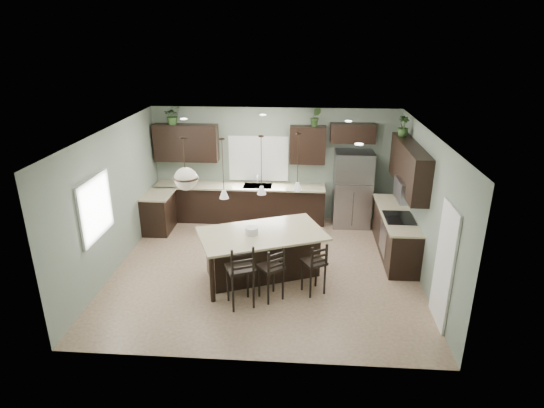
{
  "coord_description": "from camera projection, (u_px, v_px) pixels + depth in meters",
  "views": [
    {
      "loc": [
        0.71,
        -8.09,
        4.52
      ],
      "look_at": [
        0.1,
        0.4,
        1.25
      ],
      "focal_mm": 30.0,
      "sensor_mm": 36.0,
      "label": 1
    }
  ],
  "objects": [
    {
      "name": "plant_back_left",
      "position": [
        173.0,
        115.0,
        10.79
      ],
      "size": [
        0.47,
        0.44,
        0.44
      ],
      "primitive_type": "imported",
      "rotation": [
        0.0,
        0.0,
        0.28
      ],
      "color": "#2E5123",
      "rests_on": "back_upper_left"
    },
    {
      "name": "wall_oven_front",
      "position": [
        383.0,
        239.0,
        9.43
      ],
      "size": [
        0.01,
        0.72,
        0.6
      ],
      "primitive_type": "cube",
      "color": "gray",
      "rests_on": "right_lower_cabs"
    },
    {
      "name": "plant_back_right",
      "position": [
        316.0,
        117.0,
        10.56
      ],
      "size": [
        0.26,
        0.22,
        0.45
      ],
      "primitive_type": "imported",
      "rotation": [
        0.0,
        0.0,
        -0.07
      ],
      "color": "#304E22",
      "rests_on": "back_upper_right"
    },
    {
      "name": "pendant_left",
      "position": [
        223.0,
        169.0,
        7.92
      ],
      "size": [
        0.17,
        0.17,
        1.1
      ],
      "primitive_type": null,
      "color": "white",
      "rests_on": "room_shell"
    },
    {
      "name": "back_countertop",
      "position": [
        239.0,
        186.0,
        11.18
      ],
      "size": [
        4.2,
        0.66,
        0.04
      ],
      "primitive_type": "cube",
      "color": "#C5B995",
      "rests_on": "back_lower_cabs"
    },
    {
      "name": "plant_right_wall",
      "position": [
        403.0,
        126.0,
        9.6
      ],
      "size": [
        0.31,
        0.31,
        0.43
      ],
      "primitive_type": "imported",
      "rotation": [
        0.0,
        0.0,
        0.37
      ],
      "color": "#2E4E22",
      "rests_on": "right_upper_cabs"
    },
    {
      "name": "pendant_right",
      "position": [
        298.0,
        162.0,
        8.33
      ],
      "size": [
        0.17,
        0.17,
        1.1
      ],
      "primitive_type": null,
      "color": "silver",
      "rests_on": "room_shell"
    },
    {
      "name": "bar_stool_left",
      "position": [
        240.0,
        275.0,
        7.78
      ],
      "size": [
        0.58,
        0.58,
        1.19
      ],
      "primitive_type": "cube",
      "rotation": [
        0.0,
        0.0,
        0.4
      ],
      "color": "black",
      "rests_on": "ground"
    },
    {
      "name": "right_upper_cabs",
      "position": [
        409.0,
        167.0,
        9.12
      ],
      "size": [
        0.34,
        2.35,
        0.9
      ],
      "primitive_type": "cube",
      "color": "black",
      "rests_on": "room_shell"
    },
    {
      "name": "ground",
      "position": [
        266.0,
        268.0,
        9.2
      ],
      "size": [
        6.0,
        6.0,
        0.0
      ],
      "primitive_type": "plane",
      "color": "#9E8466",
      "rests_on": "ground"
    },
    {
      "name": "fridge_header",
      "position": [
        353.0,
        133.0,
        10.67
      ],
      "size": [
        1.05,
        0.34,
        0.45
      ],
      "primitive_type": "cube",
      "color": "black",
      "rests_on": "room_shell"
    },
    {
      "name": "sink_inset",
      "position": [
        258.0,
        186.0,
        11.15
      ],
      "size": [
        0.7,
        0.45,
        0.01
      ],
      "primitive_type": "cube",
      "color": "gray",
      "rests_on": "back_countertop"
    },
    {
      "name": "back_lower_cabs",
      "position": [
        240.0,
        204.0,
        11.37
      ],
      "size": [
        4.2,
        0.6,
        0.9
      ],
      "primitive_type": "cube",
      "color": "black",
      "rests_on": "ground"
    },
    {
      "name": "window_back",
      "position": [
        259.0,
        158.0,
        11.21
      ],
      "size": [
        1.35,
        0.02,
        1.0
      ],
      "primitive_type": "cube",
      "color": "white",
      "rests_on": "room_shell"
    },
    {
      "name": "faucet",
      "position": [
        257.0,
        181.0,
        11.07
      ],
      "size": [
        0.02,
        0.02,
        0.28
      ],
      "primitive_type": "cylinder",
      "color": "silver",
      "rests_on": "back_countertop"
    },
    {
      "name": "cooktop",
      "position": [
        399.0,
        218.0,
        9.24
      ],
      "size": [
        0.58,
        0.75,
        0.02
      ],
      "primitive_type": "cube",
      "color": "black",
      "rests_on": "right_countertop"
    },
    {
      "name": "serving_dish",
      "position": [
        252.0,
        231.0,
        8.52
      ],
      "size": [
        0.24,
        0.24,
        0.14
      ],
      "primitive_type": "cylinder",
      "color": "silver",
      "rests_on": "kitchen_island"
    },
    {
      "name": "pantry_door",
      "position": [
        444.0,
        266.0,
        7.19
      ],
      "size": [
        0.04,
        0.82,
        2.04
      ],
      "primitive_type": "cube",
      "color": "white",
      "rests_on": "ground"
    },
    {
      "name": "room_shell",
      "position": [
        265.0,
        189.0,
        8.59
      ],
      "size": [
        6.0,
        6.0,
        6.0
      ],
      "color": "slate",
      "rests_on": "ground"
    },
    {
      "name": "chandelier",
      "position": [
        185.0,
        164.0,
        7.95
      ],
      "size": [
        0.45,
        0.45,
        0.96
      ],
      "primitive_type": null,
      "color": "beige",
      "rests_on": "room_shell"
    },
    {
      "name": "window_left",
      "position": [
        95.0,
        208.0,
        8.09
      ],
      "size": [
        0.02,
        1.1,
        1.0
      ],
      "primitive_type": "cube",
      "color": "white",
      "rests_on": "room_shell"
    },
    {
      "name": "left_return_cabs",
      "position": [
        159.0,
        213.0,
        10.8
      ],
      "size": [
        0.6,
        0.9,
        0.9
      ],
      "primitive_type": "cube",
      "color": "black",
      "rests_on": "ground"
    },
    {
      "name": "kitchen_island",
      "position": [
        262.0,
        255.0,
        8.76
      ],
      "size": [
        2.65,
        2.1,
        0.92
      ],
      "primitive_type": "cube",
      "rotation": [
        0.0,
        0.0,
        0.39
      ],
      "color": "black",
      "rests_on": "ground"
    },
    {
      "name": "bar_stool_center",
      "position": [
        271.0,
        273.0,
        8.0
      ],
      "size": [
        0.54,
        0.54,
        1.04
      ],
      "primitive_type": "cube",
      "rotation": [
        0.0,
        0.0,
        0.64
      ],
      "color": "black",
      "rests_on": "ground"
    },
    {
      "name": "refrigerator",
      "position": [
        352.0,
        189.0,
        10.97
      ],
      "size": [
        0.9,
        0.74,
        1.85
      ],
      "primitive_type": "cube",
      "color": "gray",
      "rests_on": "ground"
    },
    {
      "name": "right_countertop",
      "position": [
        396.0,
        214.0,
        9.5
      ],
      "size": [
        0.66,
        2.35,
        0.04
      ],
      "primitive_type": "cube",
      "color": "#C5B995",
      "rests_on": "right_lower_cabs"
    },
    {
      "name": "microwave",
      "position": [
        407.0,
        190.0,
        9.01
      ],
      "size": [
        0.4,
        0.75,
        0.4
      ],
      "primitive_type": "cube",
      "color": "gray",
      "rests_on": "right_upper_cabs"
    },
    {
      "name": "back_upper_right",
      "position": [
        308.0,
        145.0,
        10.85
      ],
      "size": [
        0.85,
        0.34,
        0.9
      ],
      "primitive_type": "cube",
      "color": "black",
      "rests_on": "room_shell"
    },
    {
      "name": "pendant_center",
      "position": [
        261.0,
        165.0,
        8.12
      ],
      "size": [
        0.17,
        0.17,
        1.1
      ],
      "primitive_type": null,
      "color": "white",
      "rests_on": "room_shell"
    },
    {
      "name": "right_lower_cabs",
      "position": [
        395.0,
        234.0,
        9.67
      ],
      "size": [
        0.6,
        2.35,
        0.9
      ],
      "primitive_type": "cube",
      "color": "black",
      "rests_on": "ground"
    },
    {
      "name": "bar_stool_right",
      "position": [
        314.0,
        268.0,
        8.19
      ],
      "size": [
        0.52,
        0.52,
        1.02
      ],
      "primitive_type": "cube",
      "rotation": [
        0.0,
        0.0,
        0.54
      ],
      "color": "black",
      "rests_on": "ground"
    },
    {
      "name": "left_return_countertop",
      "position": [
        158.0,
        194.0,
        10.63
      ],
      "size": [
        0.66,
        0.96,
        0.04
      ],
      "primitive_type": "cube",
      "color": "#C5B995",
      "rests_on": "left_return_cabs"
    },
    {
      "name": "back_upper_left",
      "position": [
        186.0,
        143.0,
        11.04
      ],
      "size": [
        1.55,
        0.34,
        0.9
      ],
      "primitive_type": "cube",
      "color": "black",
      "rests_on": "room_shell"
    }
  ]
}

